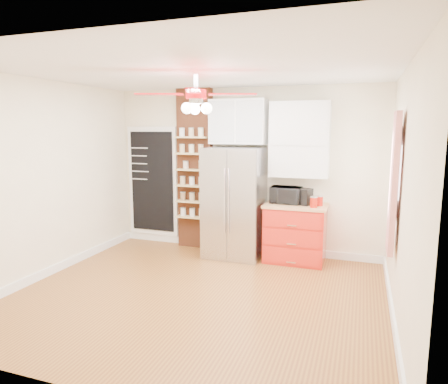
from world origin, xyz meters
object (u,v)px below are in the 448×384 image
(fridge, at_px, (234,203))
(coffee_maker, at_px, (305,197))
(ceiling_fan, at_px, (196,95))
(red_cabinet, at_px, (295,233))
(pantry_jar_oats, at_px, (186,165))
(canister_left, at_px, (314,203))
(toaster_oven, at_px, (286,195))

(fridge, bearing_deg, coffee_maker, 2.71)
(ceiling_fan, bearing_deg, coffee_maker, 57.98)
(ceiling_fan, xyz_separation_m, coffee_maker, (1.05, 1.68, -1.40))
(fridge, xyz_separation_m, coffee_maker, (1.10, 0.05, 0.15))
(red_cabinet, distance_m, pantry_jar_oats, 2.12)
(fridge, height_order, canister_left, fridge)
(coffee_maker, relative_size, canister_left, 1.66)
(coffee_maker, distance_m, canister_left, 0.23)
(ceiling_fan, distance_m, toaster_oven, 2.34)
(fridge, height_order, toaster_oven, fridge)
(red_cabinet, bearing_deg, fridge, -177.05)
(toaster_oven, bearing_deg, coffee_maker, -6.00)
(red_cabinet, height_order, pantry_jar_oats, pantry_jar_oats)
(ceiling_fan, distance_m, coffee_maker, 2.43)
(ceiling_fan, xyz_separation_m, canister_left, (1.20, 1.51, -1.45))
(fridge, relative_size, coffee_maker, 7.09)
(pantry_jar_oats, bearing_deg, toaster_oven, -1.91)
(canister_left, bearing_deg, fridge, 174.55)
(ceiling_fan, relative_size, pantry_jar_oats, 11.59)
(fridge, bearing_deg, canister_left, -5.45)
(ceiling_fan, height_order, coffee_maker, ceiling_fan)
(red_cabinet, bearing_deg, canister_left, -30.97)
(fridge, distance_m, toaster_oven, 0.83)
(toaster_oven, bearing_deg, canister_left, -23.75)
(red_cabinet, relative_size, toaster_oven, 2.03)
(red_cabinet, xyz_separation_m, pantry_jar_oats, (-1.88, 0.10, 0.98))
(toaster_oven, distance_m, coffee_maker, 0.30)
(toaster_oven, xyz_separation_m, canister_left, (0.44, -0.21, -0.05))
(canister_left, bearing_deg, red_cabinet, 149.03)
(red_cabinet, relative_size, ceiling_fan, 0.67)
(fridge, distance_m, red_cabinet, 1.06)
(red_cabinet, distance_m, toaster_oven, 0.60)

